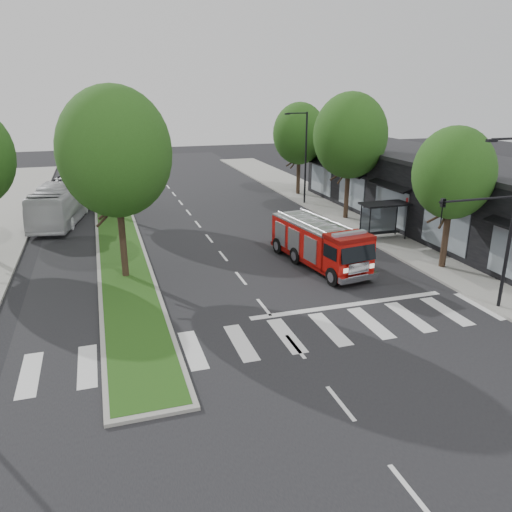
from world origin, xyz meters
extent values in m
plane|color=black|center=(0.00, 0.00, 0.00)|extent=(140.00, 140.00, 0.00)
cube|color=gray|center=(12.50, 10.00, 0.07)|extent=(5.00, 80.00, 0.15)
cube|color=gray|center=(-6.00, 18.00, 0.07)|extent=(3.00, 50.00, 0.14)
cube|color=#144313|center=(-6.00, 18.00, 0.14)|extent=(2.60, 49.50, 0.02)
cube|color=black|center=(17.00, 10.00, 2.50)|extent=(8.00, 30.00, 5.00)
cylinder|color=black|center=(9.80, 7.40, 1.25)|extent=(0.08, 0.08, 2.50)
cylinder|color=black|center=(12.60, 7.40, 1.25)|extent=(0.08, 0.08, 2.50)
cylinder|color=black|center=(9.80, 8.60, 1.25)|extent=(0.08, 0.08, 2.50)
cylinder|color=black|center=(12.60, 8.60, 1.25)|extent=(0.08, 0.08, 2.50)
cube|color=black|center=(11.20, 8.00, 2.55)|extent=(3.20, 1.60, 0.12)
cube|color=#8C99A5|center=(11.20, 8.70, 1.30)|extent=(2.80, 0.04, 1.80)
cube|color=black|center=(11.20, 8.00, 0.55)|extent=(2.40, 0.40, 0.08)
cylinder|color=black|center=(11.50, 2.00, 1.87)|extent=(0.36, 0.36, 3.74)
ellipsoid|color=#19370F|center=(11.50, 2.00, 5.53)|extent=(4.40, 4.40, 5.06)
cylinder|color=black|center=(11.50, 14.00, 2.20)|extent=(0.36, 0.36, 4.40)
ellipsoid|color=#19370F|center=(11.50, 14.00, 6.50)|extent=(5.60, 5.60, 6.44)
cylinder|color=black|center=(11.50, 24.00, 1.98)|extent=(0.36, 0.36, 3.96)
ellipsoid|color=#19370F|center=(11.50, 24.00, 5.85)|extent=(5.00, 5.00, 5.75)
cylinder|color=black|center=(-6.00, 6.00, 2.31)|extent=(0.36, 0.36, 4.62)
ellipsoid|color=#19370F|center=(-6.00, 6.00, 6.83)|extent=(5.80, 5.80, 6.67)
cylinder|color=black|center=(-6.00, 20.00, 2.20)|extent=(0.36, 0.36, 4.40)
ellipsoid|color=#19370F|center=(-6.00, 20.00, 6.50)|extent=(5.60, 5.60, 6.44)
cylinder|color=black|center=(10.50, -3.50, 4.00)|extent=(0.16, 0.16, 8.00)
cylinder|color=black|center=(9.60, -3.50, 7.90)|extent=(1.80, 0.10, 0.10)
cube|color=black|center=(8.70, -3.50, 7.85)|extent=(0.45, 0.20, 0.12)
cylinder|color=black|center=(8.50, -3.50, 5.40)|extent=(4.00, 0.10, 0.10)
imported|color=black|center=(6.70, -3.50, 5.00)|extent=(0.18, 0.22, 1.10)
cylinder|color=black|center=(10.50, 20.00, 4.00)|extent=(0.16, 0.16, 8.00)
cylinder|color=black|center=(9.60, 20.00, 7.90)|extent=(1.80, 0.10, 0.10)
cube|color=black|center=(8.70, 20.00, 7.85)|extent=(0.45, 0.20, 0.12)
cube|color=#630705|center=(4.94, 4.73, 0.46)|extent=(3.37, 7.97, 0.23)
cube|color=#990C08|center=(4.84, 5.46, 1.43)|extent=(3.11, 6.15, 1.84)
cube|color=#990C08|center=(5.35, 1.91, 1.43)|extent=(2.51, 1.97, 1.93)
cube|color=#B2B2B7|center=(4.84, 5.46, 2.39)|extent=(3.11, 6.15, 0.11)
cylinder|color=#B2B2B7|center=(4.02, 5.34, 2.57)|extent=(0.88, 5.47, 0.09)
cylinder|color=#B2B2B7|center=(5.66, 5.58, 2.57)|extent=(0.88, 5.47, 0.09)
cube|color=silver|center=(5.50, 0.87, 0.55)|extent=(2.41, 0.66, 0.32)
cube|color=#8C99A5|center=(5.35, 1.91, 2.67)|extent=(2.05, 0.61, 0.17)
cylinder|color=black|center=(4.34, 1.49, 0.51)|extent=(0.46, 1.05, 1.01)
cylinder|color=black|center=(6.43, 1.79, 0.51)|extent=(0.46, 1.05, 1.01)
cylinder|color=black|center=(3.79, 5.31, 0.51)|extent=(0.46, 1.05, 1.01)
cylinder|color=black|center=(5.88, 5.61, 0.51)|extent=(0.46, 1.05, 1.01)
cylinder|color=black|center=(3.48, 7.50, 0.51)|extent=(0.46, 1.05, 1.01)
cylinder|color=black|center=(5.57, 7.80, 0.51)|extent=(0.46, 1.05, 1.01)
imported|color=#BCBCC1|center=(-9.74, 20.29, 1.55)|extent=(4.63, 11.40, 3.09)
camera|label=1|loc=(-6.92, -20.57, 9.90)|focal=35.00mm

